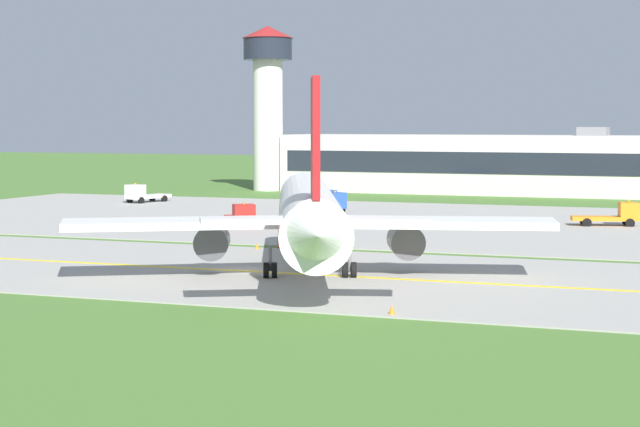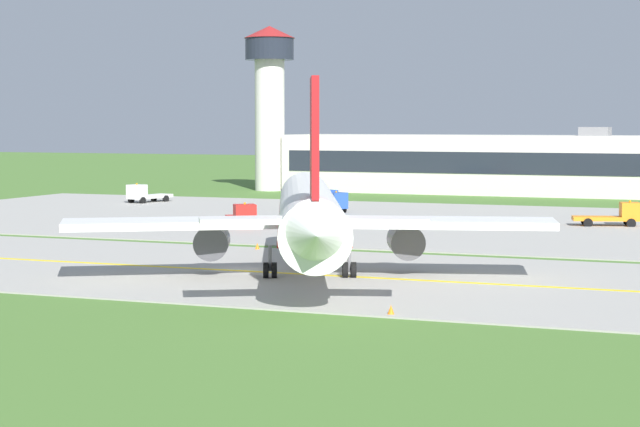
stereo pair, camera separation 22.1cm
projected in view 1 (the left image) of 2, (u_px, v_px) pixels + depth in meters
ground_plane at (237, 272)px, 79.47m from camera, size 500.00×500.00×0.00m
taxiway_strip at (237, 271)px, 79.47m from camera, size 240.00×28.00×0.10m
apron_pad at (511, 225)px, 114.84m from camera, size 140.00×52.00×0.10m
taxiway_centreline at (237, 271)px, 79.46m from camera, size 220.00×0.60×0.01m
airplane_lead at (309, 214)px, 77.26m from camera, size 31.16×37.73×12.70m
service_truck_baggage at (142, 194)px, 145.79m from camera, size 3.60×6.71×2.59m
service_truck_fuel at (616, 215)px, 113.54m from camera, size 6.71×3.69×2.59m
service_truck_catering at (242, 216)px, 111.87m from camera, size 5.36×6.41×2.59m
service_truck_pushback at (323, 199)px, 130.64m from camera, size 6.22×4.78×2.60m
terminal_building at (502, 164)px, 164.83m from camera, size 63.46×12.62×9.51m
control_tower at (268, 91)px, 171.71m from camera, size 7.60×7.60×24.34m
traffic_cone_near_edge at (392, 310)px, 61.59m from camera, size 0.44×0.44×0.60m
traffic_cone_far_edge at (257, 247)px, 92.82m from camera, size 0.44×0.44×0.60m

